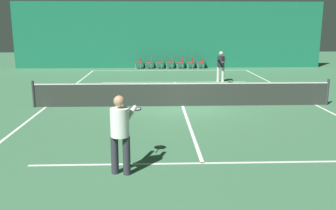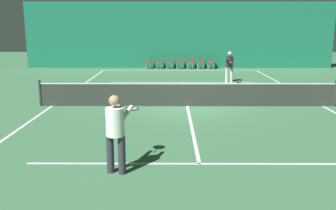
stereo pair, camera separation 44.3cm
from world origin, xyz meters
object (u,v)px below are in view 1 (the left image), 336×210
Objects in this scene: courtside_chair_2 at (160,62)px; courtside_chair_5 at (191,62)px; player_near at (121,129)px; courtside_chair_6 at (201,62)px; courtside_chair_3 at (170,62)px; courtside_chair_4 at (181,62)px; tennis_net at (183,94)px; courtside_chair_1 at (149,62)px; player_far at (221,64)px; courtside_chair_0 at (139,62)px.

courtside_chair_2 and courtside_chair_5 have the same top height.
courtside_chair_6 is at bearing 3.37° from player_near.
player_near is 2.11× the size of courtside_chair_3.
courtside_chair_6 is at bearing 90.00° from courtside_chair_4.
tennis_net is 13.10m from courtside_chair_5.
tennis_net is 13.08m from courtside_chair_1.
courtside_chair_1 is 1.55m from courtside_chair_3.
courtside_chair_5 is (-1.06, 6.57, -0.53)m from player_far.
player_far is at bearing -3.37° from player_near.
courtside_chair_5 is at bearing 90.00° from courtside_chair_1.
courtside_chair_3 is 1.00× the size of courtside_chair_6.
tennis_net is at bearing 9.86° from courtside_chair_0.
courtside_chair_3 is (-2.61, 6.57, -0.53)m from player_far.
player_far is 2.07× the size of courtside_chair_2.
courtside_chair_0 is at bearing -90.00° from courtside_chair_6.
tennis_net is 14.29× the size of courtside_chair_3.
courtside_chair_2 is at bearing 90.00° from courtside_chair_0.
tennis_net is 13.03m from courtside_chair_4.
courtside_chair_0 and courtside_chair_2 have the same top height.
player_far reaches higher than courtside_chair_2.
courtside_chair_3 is at bearing -90.00° from courtside_chair_5.
courtside_chair_3 is at bearing -90.00° from courtside_chair_4.
tennis_net reaches higher than courtside_chair_6.
courtside_chair_2 is at bearing 93.12° from tennis_net.
courtside_chair_3 is at bearing 90.00° from courtside_chair_2.
tennis_net is 14.29× the size of courtside_chair_4.
player_far is 2.07× the size of courtside_chair_5.
courtside_chair_2 is 2.33m from courtside_chair_5.
courtside_chair_3 and courtside_chair_4 have the same top height.
courtside_chair_1 is at bearing -90.00° from courtside_chair_3.
courtside_chair_0 and courtside_chair_4 have the same top height.
courtside_chair_5 is (1.55, 0.00, 0.00)m from courtside_chair_3.
courtside_chair_4 is (0.78, 0.00, 0.00)m from courtside_chair_3.
courtside_chair_1 is 1.00× the size of courtside_chair_3.
courtside_chair_0 and courtside_chair_1 have the same top height.
courtside_chair_3 is (0.78, 0.00, 0.00)m from courtside_chair_2.
tennis_net is at bearing 6.52° from courtside_chair_1.
courtside_chair_1 is (0.40, 19.93, -0.55)m from player_near.
player_far is (2.68, 6.43, 0.50)m from tennis_net.
courtside_chair_4 is (3.10, 0.00, 0.00)m from courtside_chair_0.
player_far is 2.07× the size of courtside_chair_4.
courtside_chair_0 is (-2.26, 13.00, -0.03)m from tennis_net.
courtside_chair_4 is (-1.84, 6.57, -0.53)m from player_far.
player_far is at bearing 67.39° from tennis_net.
player_near is 20.04m from courtside_chair_3.
courtside_chair_3 is (1.55, 0.00, 0.00)m from courtside_chair_1.
player_far reaches higher than tennis_net.
courtside_chair_2 is 3.10m from courtside_chair_6.
courtside_chair_4 is at bearing 86.29° from tennis_net.
courtside_chair_3 is 2.33m from courtside_chair_6.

